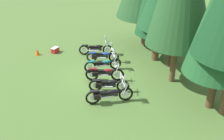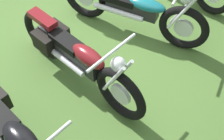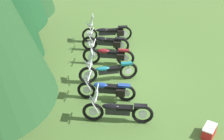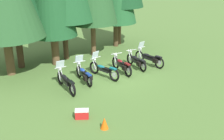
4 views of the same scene
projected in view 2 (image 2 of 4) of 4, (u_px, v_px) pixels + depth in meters
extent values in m
plane|color=#4C7033|center=(105.00, 50.00, 4.67)|extent=(80.00, 80.00, 0.00)
torus|color=black|center=(183.00, 28.00, 4.43)|extent=(0.22, 0.75, 0.74)
cylinder|color=silver|center=(183.00, 28.00, 4.43)|extent=(0.09, 0.29, 0.28)
cube|color=black|center=(132.00, 7.00, 4.58)|extent=(0.29, 0.81, 0.20)
ellipsoid|color=#14606B|center=(147.00, 5.00, 4.42)|extent=(0.30, 0.59, 0.16)
cylinder|color=silver|center=(185.00, 8.00, 4.25)|extent=(0.09, 0.34, 0.65)
cylinder|color=silver|center=(182.00, 14.00, 4.18)|extent=(0.09, 0.34, 0.65)
cylinder|color=silver|center=(118.00, 12.00, 4.62)|extent=(0.19, 0.80, 0.08)
torus|color=black|center=(120.00, 94.00, 3.69)|extent=(0.23, 0.77, 0.76)
cylinder|color=silver|center=(120.00, 94.00, 3.69)|extent=(0.10, 0.30, 0.29)
torus|color=black|center=(43.00, 35.00, 4.32)|extent=(0.23, 0.77, 0.76)
cylinder|color=silver|center=(43.00, 35.00, 4.32)|extent=(0.10, 0.30, 0.29)
cube|color=black|center=(78.00, 57.00, 3.92)|extent=(0.29, 0.74, 0.26)
ellipsoid|color=maroon|center=(88.00, 56.00, 3.71)|extent=(0.30, 0.54, 0.20)
cube|color=black|center=(66.00, 42.00, 3.90)|extent=(0.28, 0.51, 0.10)
cube|color=maroon|center=(42.00, 19.00, 4.01)|extent=(0.23, 0.46, 0.08)
cylinder|color=silver|center=(121.00, 73.00, 3.52)|extent=(0.10, 0.34, 0.65)
cylinder|color=silver|center=(113.00, 79.00, 3.46)|extent=(0.10, 0.34, 0.65)
cylinder|color=silver|center=(112.00, 52.00, 3.26)|extent=(0.73, 0.15, 0.04)
sphere|color=silver|center=(118.00, 64.00, 3.31)|extent=(0.20, 0.20, 0.17)
cylinder|color=silver|center=(64.00, 60.00, 4.01)|extent=(0.20, 0.72, 0.08)
cube|color=black|center=(59.00, 32.00, 4.22)|extent=(0.19, 0.34, 0.26)
cube|color=black|center=(43.00, 43.00, 4.09)|extent=(0.19, 0.34, 0.26)
cube|color=black|center=(13.00, 134.00, 3.27)|extent=(0.33, 0.75, 0.25)
ellipsoid|color=black|center=(21.00, 139.00, 3.06)|extent=(0.34, 0.55, 0.19)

